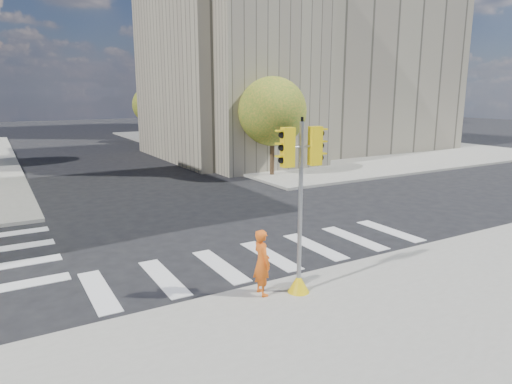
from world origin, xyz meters
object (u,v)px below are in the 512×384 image
Objects in this scene: lamp_near at (248,102)px; photographer at (262,262)px; traffic_signal at (300,221)px; lamp_far at (176,99)px.

lamp_near is 4.72× the size of photographer.
lamp_near is at bearing 70.32° from traffic_signal.
photographer is (-9.97, -18.60, -3.57)m from lamp_near.
photographer is (-9.97, -32.60, -3.57)m from lamp_far.
lamp_near is 21.40m from photographer.
traffic_signal is at bearing -109.82° from photographer.
traffic_signal is at bearing -105.40° from lamp_far.
lamp_near and lamp_far have the same top height.
lamp_far is at bearing -14.14° from photographer.
traffic_signal is 2.61× the size of photographer.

